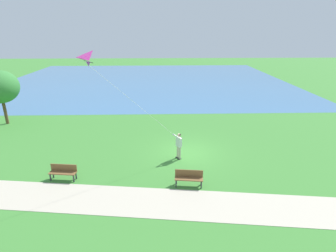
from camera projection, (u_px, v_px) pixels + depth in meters
ground_plane at (187, 152)px, 18.28m from camera, size 120.00×120.00×0.00m
lake_water at (146, 80)px, 43.12m from camera, size 36.00×44.00×0.01m
walkway_path at (157, 202)px, 13.02m from camera, size 6.24×32.06×0.02m
person_kite_flyer at (179, 144)px, 17.06m from camera, size 0.52×0.62×1.83m
flying_kite at (94, 60)px, 12.78m from camera, size 2.88×4.61×5.15m
park_bench_near_walkway at (189, 177)px, 14.28m from camera, size 0.62×1.54×0.88m
park_bench_far_walkway at (63, 171)px, 14.87m from camera, size 0.62×1.54×0.88m
tree_treeline_center at (0, 87)px, 22.60m from camera, size 3.20×3.04×4.70m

